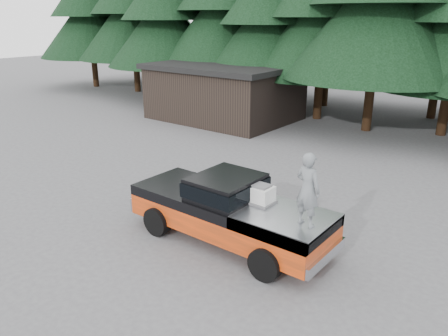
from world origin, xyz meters
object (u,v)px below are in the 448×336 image
Objects in this scene: utility_building at (225,91)px; air_compressor at (260,195)px; man_on_bed at (308,190)px; pickup_truck at (229,219)px.

air_compressor is at bearing -48.43° from utility_building.
utility_building is (-12.13, 12.33, -0.56)m from man_on_bed.
pickup_truck is 1.26m from air_compressor.
man_on_bed reaches higher than pickup_truck.
pickup_truck is 0.71× the size of utility_building.
air_compressor is 1.74m from man_on_bed.
utility_building is (-9.71, 12.15, 1.00)m from pickup_truck.
man_on_bed is at bearing -4.11° from pickup_truck.
air_compressor is (0.87, 0.23, 0.89)m from pickup_truck.
air_compressor is 15.94m from utility_building.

